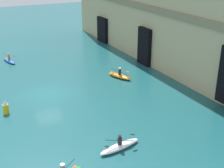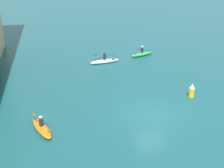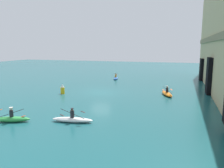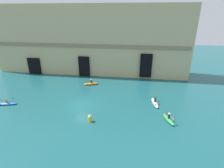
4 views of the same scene
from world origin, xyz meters
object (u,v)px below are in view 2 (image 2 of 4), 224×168
object	(u,v)px
kayak_white	(105,61)
marker_buoy	(192,91)
kayak_orange	(42,128)
kayak_green	(142,54)

from	to	relation	value
kayak_white	marker_buoy	xyz separation A→B (m)	(-9.07, -6.23, 0.35)
kayak_orange	kayak_green	distance (m)	17.46
marker_buoy	kayak_green	bearing A→B (deg)	8.87
kayak_green	marker_buoy	distance (m)	10.62
kayak_white	marker_buoy	world-z (taller)	marker_buoy
kayak_green	marker_buoy	size ratio (longest dim) A/B	2.30
kayak_white	kayak_green	distance (m)	4.81
kayak_orange	marker_buoy	size ratio (longest dim) A/B	2.51
kayak_white	kayak_green	size ratio (longest dim) A/B	1.16
kayak_white	marker_buoy	distance (m)	11.00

